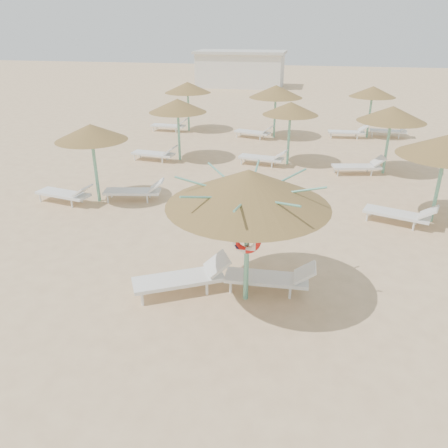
# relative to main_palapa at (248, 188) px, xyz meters

# --- Properties ---
(ground) EXTENTS (120.00, 120.00, 0.00)m
(ground) POSITION_rel_main_palapa_xyz_m (-0.36, 0.36, -2.59)
(ground) COLOR #E0B889
(ground) RESTS_ON ground
(main_palapa) EXTENTS (3.33, 3.33, 2.98)m
(main_palapa) POSITION_rel_main_palapa_xyz_m (0.00, 0.00, 0.00)
(main_palapa) COLOR #68B497
(main_palapa) RESTS_ON ground
(lounger_main_a) EXTENTS (2.22, 1.61, 0.79)m
(lounger_main_a) POSITION_rel_main_palapa_xyz_m (-1.39, -0.01, -2.22)
(lounger_main_a) COLOR white
(lounger_main_a) RESTS_ON ground
(lounger_main_b) EXTENTS (2.03, 0.69, 0.73)m
(lounger_main_b) POSITION_rel_main_palapa_xyz_m (0.54, 0.44, -2.25)
(lounger_main_b) COLOR white
(lounger_main_b) RESTS_ON ground
(palapa_field) EXTENTS (19.38, 14.15, 2.70)m
(palapa_field) POSITION_rel_main_palapa_xyz_m (0.87, 10.28, -0.29)
(palapa_field) COLOR #68B497
(palapa_field) RESTS_ON ground
(service_hut) EXTENTS (8.40, 4.40, 3.25)m
(service_hut) POSITION_rel_main_palapa_xyz_m (-6.36, 35.36, -0.95)
(service_hut) COLOR silver
(service_hut) RESTS_ON ground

